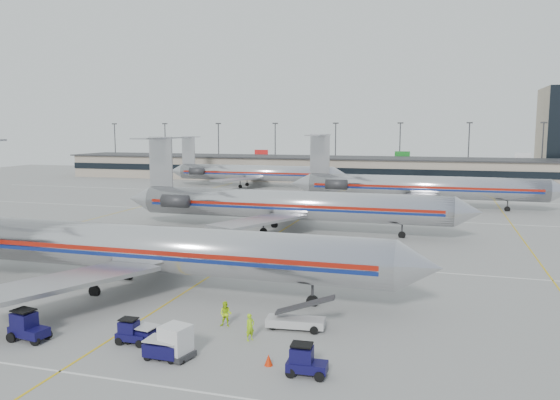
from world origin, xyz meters
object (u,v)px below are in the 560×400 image
at_px(jet_second_row, 284,204).
at_px(tug_center, 131,332).
at_px(jet_foreground, 132,247).
at_px(belt_loader, 297,320).
at_px(uld_container, 176,342).

height_order(jet_second_row, tug_center, jet_second_row).
bearing_deg(jet_foreground, belt_loader, -18.05).
distance_m(jet_foreground, tug_center, 12.53).
distance_m(jet_foreground, belt_loader, 16.69).
relative_size(jet_foreground, uld_container, 21.69).
distance_m(jet_second_row, belt_loader, 35.67).
bearing_deg(jet_foreground, tug_center, -59.28).
distance_m(jet_foreground, uld_container, 15.58).
relative_size(jet_foreground, jet_second_row, 1.01).
height_order(tug_center, uld_container, uld_container).
bearing_deg(tug_center, jet_foreground, 120.11).
height_order(jet_foreground, tug_center, jet_foreground).
distance_m(jet_second_row, tug_center, 39.43).
xyz_separation_m(jet_foreground, uld_container, (9.95, -11.68, -2.67)).
xyz_separation_m(uld_container, belt_loader, (5.65, 6.60, -0.35)).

